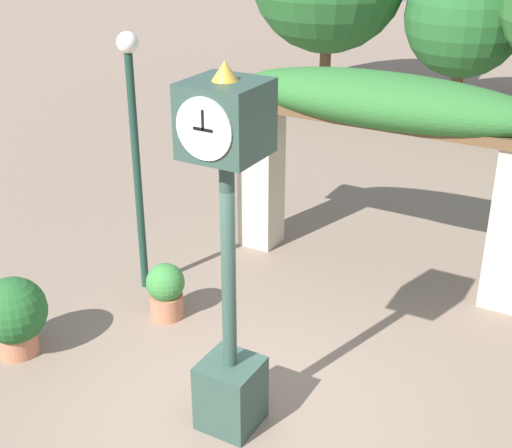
{
  "coord_description": "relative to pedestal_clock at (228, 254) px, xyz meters",
  "views": [
    {
      "loc": [
        2.95,
        -4.88,
        4.81
      ],
      "look_at": [
        -0.05,
        0.38,
        1.98
      ],
      "focal_mm": 50.0,
      "sensor_mm": 36.0,
      "label": 1
    }
  ],
  "objects": [
    {
      "name": "pedestal_clock",
      "position": [
        0.0,
        0.0,
        0.0
      ],
      "size": [
        0.63,
        0.68,
        3.61
      ],
      "color": "#2D473D",
      "rests_on": "ground"
    },
    {
      "name": "potted_plant_near_right",
      "position": [
        -1.73,
        1.29,
        -1.52
      ],
      "size": [
        0.48,
        0.48,
        0.72
      ],
      "color": "#B26B4C",
      "rests_on": "ground"
    },
    {
      "name": "ground_plane",
      "position": [
        0.05,
        0.12,
        -1.89
      ],
      "size": [
        60.0,
        60.0,
        0.0
      ],
      "primitive_type": "plane",
      "color": "#7F6B5B"
    },
    {
      "name": "potted_plant_far_left",
      "position": [
        -2.74,
        -0.19,
        -1.37
      ],
      "size": [
        0.76,
        0.76,
        0.94
      ],
      "color": "#B26B4C",
      "rests_on": "ground"
    },
    {
      "name": "lamp_post",
      "position": [
        -2.43,
        1.76,
        0.26
      ],
      "size": [
        0.26,
        0.26,
        3.36
      ],
      "color": "#19382D",
      "rests_on": "ground"
    },
    {
      "name": "pergola",
      "position": [
        0.05,
        3.69,
        0.19
      ],
      "size": [
        4.68,
        1.12,
        2.78
      ],
      "color": "#BCB299",
      "rests_on": "ground"
    }
  ]
}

